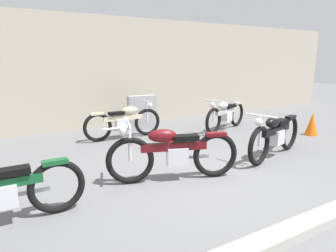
{
  "coord_description": "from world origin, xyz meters",
  "views": [
    {
      "loc": [
        -2.91,
        -3.5,
        1.84
      ],
      "look_at": [
        0.02,
        1.47,
        0.55
      ],
      "focal_mm": 31.75,
      "sensor_mm": 36.0,
      "label": 1
    }
  ],
  "objects_px": {
    "traffic_cone": "(312,124)",
    "motorcycle_silver": "(226,115)",
    "motorcycle_cream": "(124,121)",
    "motorcycle_black": "(275,135)",
    "motorcycle_maroon": "(173,152)",
    "stone_marker": "(142,113)",
    "helmet": "(168,142)"
  },
  "relations": [
    {
      "from": "helmet",
      "to": "motorcycle_silver",
      "type": "xyz_separation_m",
      "value": [
        2.18,
        0.71,
        0.27
      ]
    },
    {
      "from": "traffic_cone",
      "to": "motorcycle_silver",
      "type": "relative_size",
      "value": 0.3
    },
    {
      "from": "stone_marker",
      "to": "motorcycle_silver",
      "type": "height_order",
      "value": "stone_marker"
    },
    {
      "from": "traffic_cone",
      "to": "motorcycle_cream",
      "type": "distance_m",
      "value": 4.64
    },
    {
      "from": "stone_marker",
      "to": "motorcycle_maroon",
      "type": "xyz_separation_m",
      "value": [
        -1.09,
        -3.35,
        -0.01
      ]
    },
    {
      "from": "motorcycle_silver",
      "to": "motorcycle_cream",
      "type": "bearing_deg",
      "value": -31.17
    },
    {
      "from": "motorcycle_black",
      "to": "motorcycle_cream",
      "type": "distance_m",
      "value": 3.39
    },
    {
      "from": "traffic_cone",
      "to": "motorcycle_cream",
      "type": "xyz_separation_m",
      "value": [
        -4.15,
        2.07,
        0.14
      ]
    },
    {
      "from": "helmet",
      "to": "motorcycle_maroon",
      "type": "relative_size",
      "value": 0.15
    },
    {
      "from": "helmet",
      "to": "motorcycle_silver",
      "type": "bearing_deg",
      "value": 18.0
    },
    {
      "from": "motorcycle_cream",
      "to": "motorcycle_silver",
      "type": "distance_m",
      "value": 2.72
    },
    {
      "from": "traffic_cone",
      "to": "motorcycle_black",
      "type": "xyz_separation_m",
      "value": [
        -2.19,
        -0.7,
        0.17
      ]
    },
    {
      "from": "helmet",
      "to": "traffic_cone",
      "type": "bearing_deg",
      "value": -12.38
    },
    {
      "from": "motorcycle_black",
      "to": "motorcycle_silver",
      "type": "distance_m",
      "value": 2.33
    },
    {
      "from": "motorcycle_black",
      "to": "motorcycle_cream",
      "type": "bearing_deg",
      "value": -70.64
    },
    {
      "from": "traffic_cone",
      "to": "motorcycle_maroon",
      "type": "xyz_separation_m",
      "value": [
        -4.47,
        -0.68,
        0.17
      ]
    },
    {
      "from": "motorcycle_cream",
      "to": "motorcycle_silver",
      "type": "xyz_separation_m",
      "value": [
        2.66,
        -0.55,
        0.0
      ]
    },
    {
      "from": "motorcycle_maroon",
      "to": "stone_marker",
      "type": "bearing_deg",
      "value": -89.19
    },
    {
      "from": "motorcycle_black",
      "to": "stone_marker",
      "type": "bearing_deg",
      "value": -86.41
    },
    {
      "from": "motorcycle_maroon",
      "to": "motorcycle_silver",
      "type": "height_order",
      "value": "motorcycle_maroon"
    },
    {
      "from": "traffic_cone",
      "to": "motorcycle_maroon",
      "type": "distance_m",
      "value": 4.53
    },
    {
      "from": "traffic_cone",
      "to": "motorcycle_silver",
      "type": "height_order",
      "value": "motorcycle_silver"
    },
    {
      "from": "stone_marker",
      "to": "motorcycle_silver",
      "type": "distance_m",
      "value": 2.22
    },
    {
      "from": "motorcycle_black",
      "to": "traffic_cone",
      "type": "bearing_deg",
      "value": -178.05
    },
    {
      "from": "stone_marker",
      "to": "motorcycle_black",
      "type": "distance_m",
      "value": 3.58
    },
    {
      "from": "traffic_cone",
      "to": "motorcycle_silver",
      "type": "distance_m",
      "value": 2.13
    },
    {
      "from": "helmet",
      "to": "stone_marker",
      "type": "bearing_deg",
      "value": 81.19
    },
    {
      "from": "traffic_cone",
      "to": "motorcycle_silver",
      "type": "bearing_deg",
      "value": 134.49
    },
    {
      "from": "motorcycle_black",
      "to": "motorcycle_silver",
      "type": "bearing_deg",
      "value": -123.44
    },
    {
      "from": "motorcycle_black",
      "to": "motorcycle_maroon",
      "type": "distance_m",
      "value": 2.28
    },
    {
      "from": "helmet",
      "to": "traffic_cone",
      "type": "xyz_separation_m",
      "value": [
        3.67,
        -0.81,
        0.13
      ]
    },
    {
      "from": "motorcycle_black",
      "to": "motorcycle_maroon",
      "type": "height_order",
      "value": "motorcycle_maroon"
    }
  ]
}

